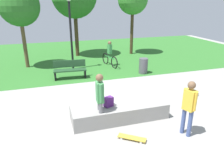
{
  "coord_description": "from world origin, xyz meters",
  "views": [
    {
      "loc": [
        -2.21,
        -7.47,
        3.65
      ],
      "look_at": [
        -0.12,
        -0.67,
        0.92
      ],
      "focal_mm": 34.56,
      "sensor_mm": 36.0,
      "label": 1
    }
  ],
  "objects_px": {
    "park_bench_near_path": "(70,69)",
    "lamp_post": "(70,26)",
    "skater_performing_trick": "(189,105)",
    "skater_watching": "(100,97)",
    "tree_leaning_ash": "(133,0)",
    "concrete_ledge": "(119,111)",
    "skateboard_spare": "(192,96)",
    "skateboard_by_ledge": "(132,138)",
    "trash_bin": "(143,66)",
    "cyclist_on_bicycle": "(110,56)",
    "tree_young_birch": "(19,6)",
    "backpack_on_ledge": "(108,102)"
  },
  "relations": [
    {
      "from": "park_bench_near_path",
      "to": "lamp_post",
      "type": "height_order",
      "value": "lamp_post"
    },
    {
      "from": "lamp_post",
      "to": "skater_performing_trick",
      "type": "bearing_deg",
      "value": -73.47
    },
    {
      "from": "skater_watching",
      "to": "tree_leaning_ash",
      "type": "height_order",
      "value": "tree_leaning_ash"
    },
    {
      "from": "concrete_ledge",
      "to": "skateboard_spare",
      "type": "relative_size",
      "value": 3.94
    },
    {
      "from": "skateboard_spare",
      "to": "skateboard_by_ledge",
      "type": "bearing_deg",
      "value": -150.51
    },
    {
      "from": "skateboard_spare",
      "to": "skater_watching",
      "type": "bearing_deg",
      "value": -166.96
    },
    {
      "from": "skater_watching",
      "to": "skateboard_by_ledge",
      "type": "bearing_deg",
      "value": -56.05
    },
    {
      "from": "trash_bin",
      "to": "cyclist_on_bicycle",
      "type": "xyz_separation_m",
      "value": [
        -1.31,
        1.94,
        0.22
      ]
    },
    {
      "from": "park_bench_near_path",
      "to": "tree_young_birch",
      "type": "bearing_deg",
      "value": 128.27
    },
    {
      "from": "backpack_on_ledge",
      "to": "trash_bin",
      "type": "height_order",
      "value": "backpack_on_ledge"
    },
    {
      "from": "skateboard_by_ledge",
      "to": "tree_young_birch",
      "type": "xyz_separation_m",
      "value": [
        -3.2,
        8.54,
        3.35
      ]
    },
    {
      "from": "backpack_on_ledge",
      "to": "skateboard_spare",
      "type": "xyz_separation_m",
      "value": [
        3.74,
        0.7,
        -0.61
      ]
    },
    {
      "from": "backpack_on_ledge",
      "to": "skateboard_by_ledge",
      "type": "relative_size",
      "value": 0.42
    },
    {
      "from": "skater_performing_trick",
      "to": "park_bench_near_path",
      "type": "height_order",
      "value": "skater_performing_trick"
    },
    {
      "from": "skater_performing_trick",
      "to": "tree_leaning_ash",
      "type": "bearing_deg",
      "value": 76.8
    },
    {
      "from": "trash_bin",
      "to": "skateboard_spare",
      "type": "bearing_deg",
      "value": -81.05
    },
    {
      "from": "cyclist_on_bicycle",
      "to": "tree_young_birch",
      "type": "bearing_deg",
      "value": 166.15
    },
    {
      "from": "concrete_ledge",
      "to": "tree_leaning_ash",
      "type": "bearing_deg",
      "value": 65.71
    },
    {
      "from": "skater_watching",
      "to": "tree_young_birch",
      "type": "relative_size",
      "value": 0.38
    },
    {
      "from": "skateboard_spare",
      "to": "tree_leaning_ash",
      "type": "relative_size",
      "value": 0.17
    },
    {
      "from": "skateboard_spare",
      "to": "tree_leaning_ash",
      "type": "bearing_deg",
      "value": 85.88
    },
    {
      "from": "lamp_post",
      "to": "trash_bin",
      "type": "xyz_separation_m",
      "value": [
        3.52,
        -1.96,
        -2.0
      ]
    },
    {
      "from": "backpack_on_ledge",
      "to": "park_bench_near_path",
      "type": "relative_size",
      "value": 0.2
    },
    {
      "from": "concrete_ledge",
      "to": "park_bench_near_path",
      "type": "xyz_separation_m",
      "value": [
        -1.07,
        4.51,
        0.23
      ]
    },
    {
      "from": "skater_watching",
      "to": "tree_young_birch",
      "type": "xyz_separation_m",
      "value": [
        -2.54,
        7.56,
        2.42
      ]
    },
    {
      "from": "backpack_on_ledge",
      "to": "skater_watching",
      "type": "distance_m",
      "value": 0.53
    },
    {
      "from": "concrete_ledge",
      "to": "skater_performing_trick",
      "type": "height_order",
      "value": "skater_performing_trick"
    },
    {
      "from": "skater_performing_trick",
      "to": "skateboard_by_ledge",
      "type": "bearing_deg",
      "value": 172.47
    },
    {
      "from": "skater_performing_trick",
      "to": "cyclist_on_bicycle",
      "type": "bearing_deg",
      "value": 90.41
    },
    {
      "from": "skateboard_spare",
      "to": "park_bench_near_path",
      "type": "relative_size",
      "value": 0.49
    },
    {
      "from": "skateboard_spare",
      "to": "cyclist_on_bicycle",
      "type": "bearing_deg",
      "value": 108.93
    },
    {
      "from": "park_bench_near_path",
      "to": "tree_leaning_ash",
      "type": "distance_m",
      "value": 7.33
    },
    {
      "from": "park_bench_near_path",
      "to": "tree_leaning_ash",
      "type": "relative_size",
      "value": 0.34
    },
    {
      "from": "concrete_ledge",
      "to": "backpack_on_ledge",
      "type": "bearing_deg",
      "value": -173.83
    },
    {
      "from": "concrete_ledge",
      "to": "park_bench_near_path",
      "type": "distance_m",
      "value": 4.64
    },
    {
      "from": "skateboard_by_ledge",
      "to": "park_bench_near_path",
      "type": "distance_m",
      "value": 5.88
    },
    {
      "from": "skater_watching",
      "to": "trash_bin",
      "type": "relative_size",
      "value": 2.06
    },
    {
      "from": "concrete_ledge",
      "to": "lamp_post",
      "type": "bearing_deg",
      "value": 96.63
    },
    {
      "from": "skateboard_by_ledge",
      "to": "cyclist_on_bicycle",
      "type": "relative_size",
      "value": 0.42
    },
    {
      "from": "concrete_ledge",
      "to": "skateboard_spare",
      "type": "distance_m",
      "value": 3.43
    },
    {
      "from": "skateboard_by_ledge",
      "to": "skater_performing_trick",
      "type": "bearing_deg",
      "value": -7.53
    },
    {
      "from": "skater_watching",
      "to": "trash_bin",
      "type": "distance_m",
      "value": 5.71
    },
    {
      "from": "concrete_ledge",
      "to": "tree_leaning_ash",
      "type": "xyz_separation_m",
      "value": [
        3.94,
        8.73,
        3.51
      ]
    },
    {
      "from": "cyclist_on_bicycle",
      "to": "concrete_ledge",
      "type": "bearing_deg",
      "value": -103.72
    },
    {
      "from": "park_bench_near_path",
      "to": "skater_watching",
      "type": "bearing_deg",
      "value": -85.77
    },
    {
      "from": "skateboard_spare",
      "to": "lamp_post",
      "type": "bearing_deg",
      "value": 126.66
    },
    {
      "from": "backpack_on_ledge",
      "to": "park_bench_near_path",
      "type": "bearing_deg",
      "value": 78.95
    },
    {
      "from": "tree_leaning_ash",
      "to": "park_bench_near_path",
      "type": "bearing_deg",
      "value": -139.88
    },
    {
      "from": "backpack_on_ledge",
      "to": "tree_leaning_ash",
      "type": "distance_m",
      "value": 10.25
    },
    {
      "from": "skateboard_spare",
      "to": "skater_performing_trick",
      "type": "bearing_deg",
      "value": -130.3
    }
  ]
}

